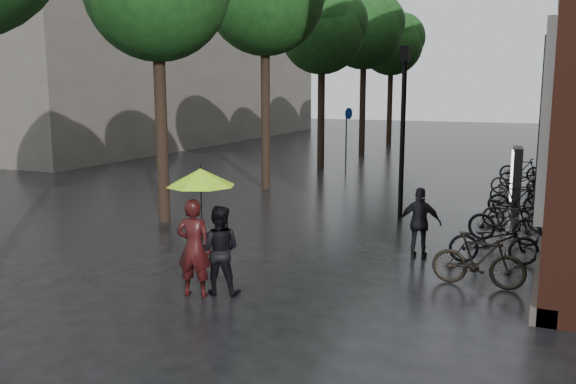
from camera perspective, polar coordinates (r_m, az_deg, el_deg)
The scene contains 11 objects.
ground at distance 9.37m, azimuth -15.58°, elevation -13.30°, with size 120.00×120.00×0.00m, color black.
bg_building at distance 44.38m, azimuth -15.26°, elevation 13.83°, with size 16.00×30.00×14.00m, color #47423D.
street_trees at distance 24.62m, azimuth 0.69°, elevation 16.13°, with size 4.33×34.03×8.91m.
person_burgundy at distance 10.75m, azimuth -8.79°, elevation -5.16°, with size 0.63×0.42×1.74m, color black.
person_black at distance 10.83m, azimuth -6.47°, elevation -5.41°, with size 0.77×0.60×1.59m, color black.
lime_umbrella at distance 10.47m, azimuth -8.17°, elevation 1.37°, with size 1.19×1.19×1.74m.
pedestrian_walking at distance 13.30m, azimuth 12.26°, elevation -2.84°, with size 0.89×0.37×1.52m, color black.
parked_bicycles at distance 18.37m, azimuth 20.28°, elevation -0.70°, with size 2.04×14.22×1.02m.
ad_lightbox at distance 19.81m, azimuth 20.56°, elevation 1.32°, with size 0.28×1.21×1.82m.
lamp_post at distance 16.68m, azimuth 10.72°, elevation 6.95°, with size 0.24×0.24×4.68m.
cycle_sign at distance 26.86m, azimuth 5.56°, elevation 5.88°, with size 0.14×0.50×2.74m.
Camera 1 is at (5.58, -6.61, 3.62)m, focal length 38.00 mm.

